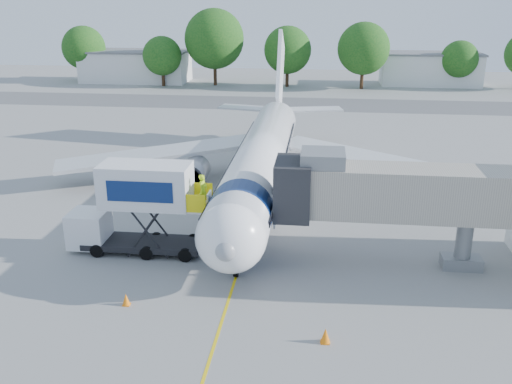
# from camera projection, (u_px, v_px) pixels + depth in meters

# --- Properties ---
(ground) EXTENTS (160.00, 160.00, 0.00)m
(ground) POSITION_uv_depth(u_px,v_px,m) (256.00, 213.00, 40.26)
(ground) COLOR #959592
(ground) RESTS_ON ground
(guidance_line) EXTENTS (0.15, 70.00, 0.01)m
(guidance_line) POSITION_uv_depth(u_px,v_px,m) (256.00, 213.00, 40.25)
(guidance_line) COLOR yellow
(guidance_line) RESTS_ON ground
(taxiway_strip) EXTENTS (120.00, 10.00, 0.01)m
(taxiway_strip) POSITION_uv_depth(u_px,v_px,m) (291.00, 104.00, 79.60)
(taxiway_strip) COLOR #59595B
(taxiway_strip) RESTS_ON ground
(aircraft) EXTENTS (34.17, 37.73, 11.35)m
(aircraft) POSITION_uv_depth(u_px,v_px,m) (262.00, 157.00, 43.14)
(aircraft) COLOR white
(aircraft) RESTS_ON ground
(jet_bridge) EXTENTS (13.90, 3.20, 6.60)m
(jet_bridge) POSITION_uv_depth(u_px,v_px,m) (385.00, 193.00, 31.38)
(jet_bridge) COLOR #ABA492
(jet_bridge) RESTS_ON ground
(catering_hiloader) EXTENTS (8.50, 2.44, 5.50)m
(catering_hiloader) POSITION_uv_depth(u_px,v_px,m) (137.00, 209.00, 33.46)
(catering_hiloader) COLOR black
(catering_hiloader) RESTS_ON ground
(ground_tug) EXTENTS (3.19, 1.66, 1.27)m
(ground_tug) POSITION_uv_depth(u_px,v_px,m) (216.00, 381.00, 21.91)
(ground_tug) COLOR silver
(ground_tug) RESTS_ON ground
(safety_cone_a) EXTENTS (0.45, 0.45, 0.72)m
(safety_cone_a) POSITION_uv_depth(u_px,v_px,m) (325.00, 336.00, 25.33)
(safety_cone_a) COLOR orange
(safety_cone_a) RESTS_ON ground
(safety_cone_b) EXTENTS (0.40, 0.40, 0.63)m
(safety_cone_b) POSITION_uv_depth(u_px,v_px,m) (126.00, 300.00, 28.39)
(safety_cone_b) COLOR orange
(safety_cone_b) RESTS_ON ground
(outbuilding_left) EXTENTS (18.40, 8.40, 5.30)m
(outbuilding_left) POSITION_uv_depth(u_px,v_px,m) (136.00, 66.00, 98.65)
(outbuilding_left) COLOR silver
(outbuilding_left) RESTS_ON ground
(outbuilding_right) EXTENTS (16.40, 7.40, 5.30)m
(outbuilding_right) POSITION_uv_depth(u_px,v_px,m) (430.00, 69.00, 95.04)
(outbuilding_right) COLOR silver
(outbuilding_right) RESTS_ON ground
(tree_a) EXTENTS (7.37, 7.37, 9.40)m
(tree_a) POSITION_uv_depth(u_px,v_px,m) (84.00, 48.00, 97.72)
(tree_a) COLOR #382314
(tree_a) RESTS_ON ground
(tree_b) EXTENTS (6.33, 6.33, 8.07)m
(tree_b) POSITION_uv_depth(u_px,v_px,m) (162.00, 56.00, 93.08)
(tree_b) COLOR #382314
(tree_b) RESTS_ON ground
(tree_c) EXTENTS (9.71, 9.71, 12.38)m
(tree_c) POSITION_uv_depth(u_px,v_px,m) (214.00, 39.00, 92.99)
(tree_c) COLOR #382314
(tree_c) RESTS_ON ground
(tree_d) EXTENTS (7.63, 7.63, 9.73)m
(tree_d) POSITION_uv_depth(u_px,v_px,m) (288.00, 50.00, 91.95)
(tree_d) COLOR #382314
(tree_d) RESTS_ON ground
(tree_e) EXTENTS (8.19, 8.19, 10.45)m
(tree_e) POSITION_uv_depth(u_px,v_px,m) (364.00, 49.00, 89.70)
(tree_e) COLOR #382314
(tree_e) RESTS_ON ground
(tree_f) EXTENTS (5.90, 5.90, 7.53)m
(tree_f) POSITION_uv_depth(u_px,v_px,m) (459.00, 59.00, 91.37)
(tree_f) COLOR #382314
(tree_f) RESTS_ON ground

